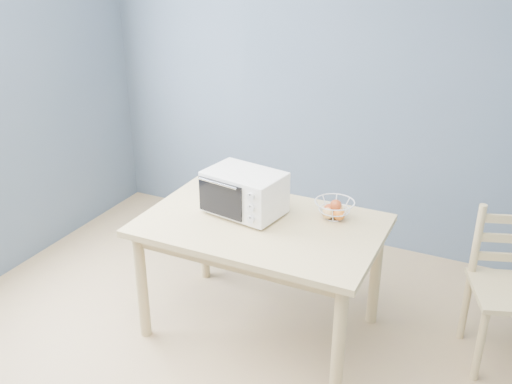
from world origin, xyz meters
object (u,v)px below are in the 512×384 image
at_px(toaster_oven, 242,191).
at_px(dining_chair, 510,291).
at_px(dining_table, 261,238).
at_px(fruit_basket, 334,209).

xyz_separation_m(toaster_oven, dining_chair, (1.54, 0.30, -0.44)).
height_order(dining_table, dining_chair, dining_chair).
bearing_deg(fruit_basket, dining_table, -146.98).
bearing_deg(dining_table, dining_chair, 14.88).
height_order(fruit_basket, dining_chair, dining_chair).
bearing_deg(toaster_oven, dining_chair, 20.47).
xyz_separation_m(toaster_oven, fruit_basket, (0.53, 0.17, -0.08)).
distance_m(toaster_oven, dining_chair, 1.63).
distance_m(dining_table, dining_chair, 1.45).
relative_size(fruit_basket, dining_chair, 0.31).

